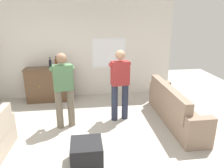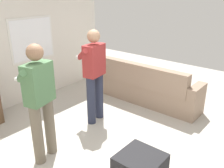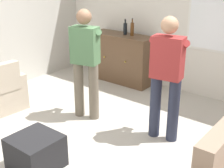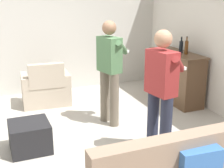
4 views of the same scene
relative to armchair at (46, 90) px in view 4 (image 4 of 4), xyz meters
The scene contains 9 objects.
ground 1.83m from the armchair, ahead, with size 10.40×10.40×0.00m, color #B2ADA3.
wall_side_left 1.41m from the armchair, behind, with size 0.12×5.20×2.80m, color beige.
armchair is the anchor object (origin of this frame).
sideboard_cabinet 2.54m from the armchair, 73.02° to the left, with size 1.34×0.49×0.97m.
bottle_wine_green 2.70m from the armchair, 72.13° to the left, with size 0.07×0.07×0.30m.
bottle_liquor_amber 2.76m from the armchair, 68.85° to the left, with size 0.07×0.07×0.33m.
ottoman 1.80m from the armchair, 17.89° to the right, with size 0.53×0.53×0.40m, color black.
person_standing_left 1.64m from the armchair, 32.39° to the left, with size 0.54×0.51×1.68m.
person_standing_right 2.80m from the armchair, 21.41° to the left, with size 0.55×0.50×1.68m.
Camera 4 is at (3.91, -1.09, 2.14)m, focal length 50.00 mm.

